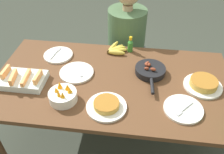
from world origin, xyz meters
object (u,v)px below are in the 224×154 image
object	(u,v)px
frittata_plate_side	(203,84)
empty_plate_far_left	(58,55)
person_figure	(126,51)
melon_tray	(22,79)
skillet	(150,71)
hot_sauce_bottle	(130,45)
empty_plate_near_front	(77,73)
fruit_bowl_mango	(63,95)
banana_bunch	(116,50)
frittata_plate_center	(106,105)
empty_plate_far_right	(183,109)

from	to	relation	value
frittata_plate_side	empty_plate_far_left	bearing A→B (deg)	168.18
person_figure	melon_tray	bearing A→B (deg)	-129.49
skillet	hot_sauce_bottle	size ratio (longest dim) A/B	2.70
frittata_plate_side	empty_plate_near_front	distance (m)	0.92
skillet	hot_sauce_bottle	bearing A→B (deg)	-152.77
melon_tray	fruit_bowl_mango	world-z (taller)	fruit_bowl_mango
banana_bunch	melon_tray	world-z (taller)	melon_tray
frittata_plate_center	person_figure	size ratio (longest dim) A/B	0.22
empty_plate_near_front	melon_tray	bearing A→B (deg)	-156.72
fruit_bowl_mango	frittata_plate_side	bearing A→B (deg)	15.08
person_figure	empty_plate_near_front	bearing A→B (deg)	-115.68
banana_bunch	empty_plate_far_right	distance (m)	0.78
banana_bunch	frittata_plate_side	bearing A→B (deg)	-28.39
melon_tray	empty_plate_far_right	world-z (taller)	melon_tray
frittata_plate_center	empty_plate_far_left	xyz separation A→B (m)	(-0.48, 0.52, -0.01)
melon_tray	hot_sauce_bottle	world-z (taller)	hot_sauce_bottle
empty_plate_far_right	hot_sauce_bottle	distance (m)	0.73
empty_plate_near_front	empty_plate_far_left	world-z (taller)	same
frittata_plate_center	fruit_bowl_mango	world-z (taller)	fruit_bowl_mango
frittata_plate_side	banana_bunch	bearing A→B (deg)	151.61
banana_bunch	melon_tray	size ratio (longest dim) A/B	0.64
frittata_plate_side	hot_sauce_bottle	distance (m)	0.66
skillet	empty_plate_far_right	bearing A→B (deg)	28.10
person_figure	empty_plate_far_left	bearing A→B (deg)	-138.56
skillet	hot_sauce_bottle	distance (m)	0.33
skillet	empty_plate_far_right	size ratio (longest dim) A/B	1.50
banana_bunch	frittata_plate_side	world-z (taller)	frittata_plate_side
hot_sauce_bottle	empty_plate_near_front	bearing A→B (deg)	-137.14
empty_plate_far_right	frittata_plate_center	bearing A→B (deg)	-174.74
empty_plate_far_left	hot_sauce_bottle	distance (m)	0.61
melon_tray	frittata_plate_center	xyz separation A→B (m)	(0.63, -0.16, -0.01)
fruit_bowl_mango	skillet	bearing A→B (deg)	31.92
hot_sauce_bottle	skillet	bearing A→B (deg)	-58.76
skillet	person_figure	distance (m)	0.69
melon_tray	hot_sauce_bottle	distance (m)	0.89
empty_plate_near_front	empty_plate_far_left	xyz separation A→B (m)	(-0.21, 0.21, 0.00)
frittata_plate_center	empty_plate_near_front	world-z (taller)	frittata_plate_center
hot_sauce_bottle	banana_bunch	bearing A→B (deg)	-169.17
melon_tray	empty_plate_far_right	size ratio (longest dim) A/B	1.30
empty_plate_far_right	hot_sauce_bottle	size ratio (longest dim) A/B	1.80
banana_bunch	frittata_plate_center	xyz separation A→B (m)	(0.02, -0.64, 0.00)
melon_tray	fruit_bowl_mango	xyz separation A→B (m)	(0.34, -0.13, 0.01)
empty_plate_near_front	hot_sauce_bottle	xyz separation A→B (m)	(0.38, 0.35, 0.05)
skillet	frittata_plate_center	bearing A→B (deg)	-39.72
empty_plate_near_front	hot_sauce_bottle	distance (m)	0.52
melon_tray	empty_plate_far_right	bearing A→B (deg)	-5.90
empty_plate_near_front	fruit_bowl_mango	world-z (taller)	fruit_bowl_mango
empty_plate_near_front	person_figure	bearing A→B (deg)	64.32
frittata_plate_center	empty_plate_far_right	xyz separation A→B (m)	(0.49, 0.05, -0.01)
frittata_plate_center	person_figure	bearing A→B (deg)	86.99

